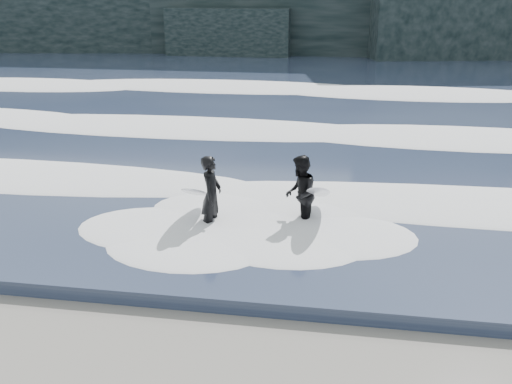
# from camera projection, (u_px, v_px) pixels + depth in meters

# --- Properties ---
(sea) EXTENTS (90.00, 52.00, 0.30)m
(sea) POSITION_uv_depth(u_px,v_px,m) (318.00, 82.00, 34.20)
(sea) COLOR #2A354F
(sea) RESTS_ON ground
(foam_near) EXTENTS (60.00, 3.20, 0.20)m
(foam_near) POSITION_uv_depth(u_px,v_px,m) (276.00, 185.00, 15.52)
(foam_near) COLOR white
(foam_near) RESTS_ON sea
(foam_mid) EXTENTS (60.00, 4.00, 0.24)m
(foam_mid) POSITION_uv_depth(u_px,v_px,m) (299.00, 127.00, 22.02)
(foam_mid) COLOR white
(foam_mid) RESTS_ON sea
(foam_far) EXTENTS (60.00, 4.80, 0.30)m
(foam_far) POSITION_uv_depth(u_px,v_px,m) (314.00, 88.00, 30.38)
(foam_far) COLOR white
(foam_far) RESTS_ON sea
(surfer_left) EXTENTS (0.92, 1.79, 1.89)m
(surfer_left) POSITION_uv_depth(u_px,v_px,m) (209.00, 195.00, 13.19)
(surfer_left) COLOR black
(surfer_left) RESTS_ON ground
(surfer_right) EXTENTS (1.09, 1.98, 1.84)m
(surfer_right) POSITION_uv_depth(u_px,v_px,m) (302.00, 194.00, 13.33)
(surfer_right) COLOR black
(surfer_right) RESTS_ON ground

